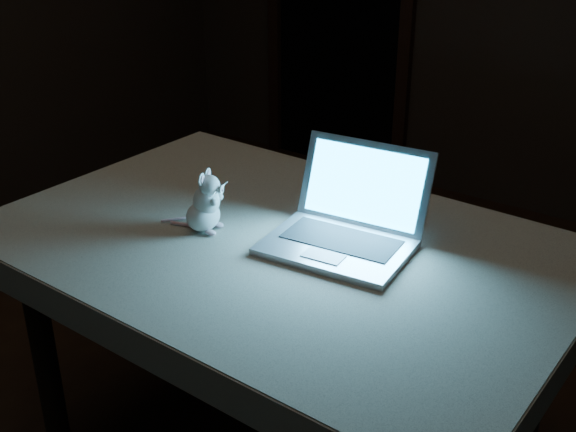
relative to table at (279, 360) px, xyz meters
The scene contains 5 objects.
doorway 2.89m from the table, 118.49° to the left, with size 1.06×0.36×2.13m, color black, non-canonical shape.
table is the anchor object (origin of this frame).
tablecloth 0.38m from the table, 150.39° to the right, with size 1.68×1.12×0.10m, color #BAB19D, non-canonical shape.
laptop 0.59m from the table, 11.30° to the left, with size 0.40×0.35×0.27m, color #B1B1B5, non-canonical shape.
plush_mouse 0.57m from the table, 159.07° to the right, with size 0.14×0.14×0.19m, color silver, non-canonical shape.
Camera 1 is at (1.35, -1.47, 1.82)m, focal length 45.00 mm.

